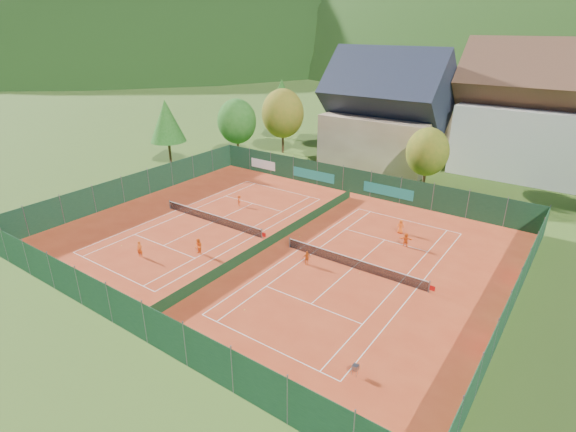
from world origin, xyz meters
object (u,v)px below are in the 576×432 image
(player_left_near, at_px, (140,249))
(player_right_far_a, at_px, (401,226))
(player_left_mid, at_px, (199,247))
(player_left_far, at_px, (239,200))
(player_right_far_b, at_px, (406,240))
(ball_hopper, at_px, (355,367))
(chalet, at_px, (386,117))
(player_right_near, at_px, (307,258))
(hotel_block_a, at_px, (545,120))

(player_left_near, bearing_deg, player_right_far_a, 26.69)
(player_left_mid, xyz_separation_m, player_left_far, (-4.71, 10.79, -0.16))
(player_right_far_b, bearing_deg, player_left_near, 21.86)
(player_right_far_a, bearing_deg, player_left_far, -15.64)
(player_right_far_b, bearing_deg, ball_hopper, 84.37)
(player_left_mid, height_order, player_left_far, player_left_mid)
(player_left_far, distance_m, player_right_far_b, 18.91)
(player_left_near, bearing_deg, player_left_mid, 19.89)
(player_left_far, bearing_deg, player_right_far_a, -134.47)
(chalet, bearing_deg, ball_hopper, -67.56)
(ball_hopper, distance_m, player_right_far_a, 20.28)
(chalet, xyz_separation_m, player_left_far, (-5.83, -24.90, -6.02))
(ball_hopper, height_order, player_left_far, player_left_far)
(player_left_far, relative_size, player_right_far_a, 0.85)
(ball_hopper, distance_m, player_right_near, 13.11)
(player_right_far_a, bearing_deg, player_right_far_b, 94.67)
(player_right_far_a, bearing_deg, player_left_mid, 21.33)
(hotel_block_a, distance_m, player_right_far_b, 31.06)
(ball_hopper, bearing_deg, chalet, 112.44)
(chalet, relative_size, player_right_near, 13.01)
(player_left_mid, distance_m, player_right_near, 9.55)
(ball_hopper, bearing_deg, player_left_mid, 163.82)
(ball_hopper, height_order, player_left_near, player_left_near)
(hotel_block_a, xyz_separation_m, player_right_far_a, (-7.43, -27.35, -6.68))
(player_right_far_b, bearing_deg, player_left_mid, 21.91)
(chalet, bearing_deg, player_left_far, -103.18)
(chalet, xyz_separation_m, player_right_near, (7.56, -31.72, -6.00))
(player_left_near, height_order, player_left_mid, player_left_mid)
(player_left_near, distance_m, player_right_far_b, 23.57)
(player_right_far_a, distance_m, player_right_far_b, 2.80)
(player_left_near, relative_size, player_right_near, 1.17)
(ball_hopper, bearing_deg, player_right_far_a, 105.24)
(player_left_far, bearing_deg, ball_hopper, 178.82)
(player_left_mid, relative_size, player_right_near, 1.22)
(hotel_block_a, relative_size, player_right_far_b, 16.17)
(player_right_far_a, bearing_deg, ball_hopper, 78.06)
(player_left_far, height_order, player_right_near, player_right_near)
(player_right_near, bearing_deg, player_left_near, 158.38)
(hotel_block_a, bearing_deg, player_right_far_b, -101.32)
(chalet, bearing_deg, player_right_near, -76.59)
(hotel_block_a, height_order, player_left_near, hotel_block_a)
(player_left_mid, bearing_deg, chalet, 98.43)
(player_left_mid, relative_size, player_right_far_b, 1.14)
(player_left_near, height_order, player_right_far_b, player_left_near)
(hotel_block_a, bearing_deg, player_right_far_a, -105.20)
(ball_hopper, height_order, player_right_near, player_right_near)
(player_left_near, bearing_deg, chalet, 62.68)
(hotel_block_a, xyz_separation_m, player_right_near, (-11.44, -37.72, -6.76))
(chalet, height_order, player_left_far, chalet)
(chalet, height_order, player_left_near, chalet)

